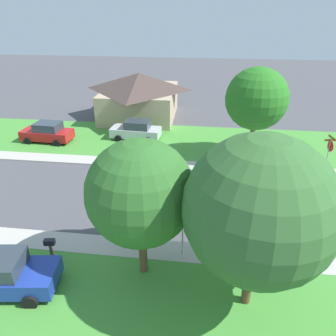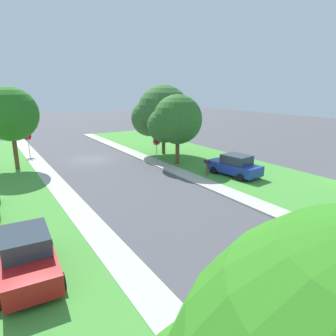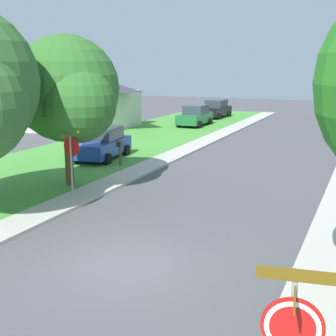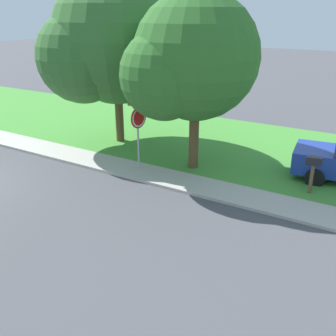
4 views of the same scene
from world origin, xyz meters
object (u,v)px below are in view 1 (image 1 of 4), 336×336
stop_sign_near_corner (330,148)px  car_blue_far_down_street (2,274)px  car_silver_across_road (136,130)px  tree_sidewalk_far (146,193)px  car_red_near_corner (47,132)px  house_right_setback (140,95)px  tree_sidewalk_near (263,209)px  tree_corner_large (258,100)px  mailbox (50,245)px  stop_sign_far_corner (182,223)px

stop_sign_near_corner → car_blue_far_down_street: 20.83m
car_silver_across_road → tree_sidewalk_far: tree_sidewalk_far is taller
car_silver_across_road → tree_sidewalk_far: size_ratio=0.70×
car_red_near_corner → house_right_setback: (7.93, -6.56, 1.50)m
car_red_near_corner → tree_sidewalk_near: (-14.90, -15.73, 3.43)m
tree_corner_large → car_silver_across_road: bearing=74.6°
tree_corner_large → mailbox: tree_corner_large is taller
car_silver_across_road → car_red_near_corner: bearing=101.5°
tree_corner_large → stop_sign_far_corner: bearing=159.0°
stop_sign_near_corner → tree_corner_large: size_ratio=0.40×
car_silver_across_road → car_red_near_corner: 7.65m
stop_sign_far_corner → car_blue_far_down_street: size_ratio=0.62×
car_red_near_corner → tree_sidewalk_far: bearing=-140.6°
car_blue_far_down_street → stop_sign_far_corner: bearing=-67.0°
stop_sign_near_corner → car_silver_across_road: 15.34m
car_blue_far_down_street → car_silver_across_road: (17.33, -1.86, 0.00)m
mailbox → stop_sign_far_corner: bearing=-78.4°
tree_sidewalk_far → tree_sidewalk_near: 4.55m
car_red_near_corner → mailbox: 15.60m
car_silver_across_road → stop_sign_near_corner: bearing=-107.5°
tree_corner_large → tree_sidewalk_far: (-12.64, 5.88, -0.61)m
car_red_near_corner → tree_corner_large: 17.64m
car_red_near_corner → tree_corner_large: tree_corner_large is taller
stop_sign_far_corner → car_silver_across_road: stop_sign_far_corner is taller
stop_sign_near_corner → car_silver_across_road: size_ratio=0.63×
tree_corner_large → house_right_setback: size_ratio=0.76×
car_silver_across_road → tree_corner_large: bearing=-105.4°
tree_sidewalk_near → house_right_setback: bearing=21.9°
tree_corner_large → tree_sidewalk_far: tree_corner_large is taller
car_blue_far_down_street → tree_sidewalk_near: (0.91, -10.09, 3.43)m
tree_sidewalk_far → tree_sidewalk_near: bearing=-104.1°
tree_sidewalk_far → mailbox: 5.35m
tree_sidewalk_far → stop_sign_near_corner: bearing=-45.2°
car_blue_far_down_street → car_silver_across_road: bearing=-6.1°
car_blue_far_down_street → house_right_setback: bearing=-2.2°
car_blue_far_down_street → house_right_setback: house_right_setback is taller
car_blue_far_down_street → mailbox: car_blue_far_down_street is taller
house_right_setback → mailbox: (-21.93, -0.32, -1.37)m
car_red_near_corner → mailbox: car_red_near_corner is taller
tree_sidewalk_far → mailbox: bearing=92.6°
tree_sidewalk_far → house_right_setback: bearing=12.4°
car_blue_far_down_street → car_red_near_corner: size_ratio=1.02×
tree_corner_large → tree_sidewalk_far: 13.95m
stop_sign_far_corner → tree_sidewalk_far: bearing=125.3°
tree_sidewalk_far → tree_sidewalk_near: tree_sidewalk_near is taller
car_red_near_corner → stop_sign_near_corner: bearing=-97.9°
tree_corner_large → tree_sidewalk_near: bearing=173.8°
tree_corner_large → house_right_setback: 14.18m
car_blue_far_down_street → car_silver_across_road: 17.43m
tree_sidewalk_near → car_red_near_corner: bearing=46.5°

